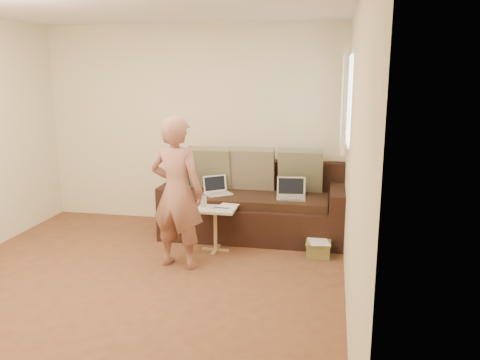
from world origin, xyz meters
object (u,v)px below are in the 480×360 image
(drinking_glass, at_px, (204,201))
(striped_box, at_px, (318,248))
(sofa, at_px, (254,202))
(person, at_px, (177,193))
(side_table, at_px, (215,230))
(laptop_white, at_px, (218,194))
(laptop_silver, at_px, (291,199))

(drinking_glass, bearing_deg, striped_box, 0.03)
(sofa, height_order, person, person)
(sofa, height_order, side_table, sofa)
(laptop_white, distance_m, drinking_glass, 0.49)
(laptop_white, height_order, side_table, laptop_white)
(laptop_white, xyz_separation_m, person, (-0.18, -1.04, 0.27))
(laptop_silver, xyz_separation_m, laptop_white, (-0.90, 0.05, 0.00))
(sofa, relative_size, side_table, 4.40)
(laptop_silver, height_order, person, person)
(drinking_glass, bearing_deg, laptop_white, 83.90)
(laptop_silver, relative_size, person, 0.22)
(striped_box, bearing_deg, laptop_white, 158.66)
(side_table, distance_m, drinking_glass, 0.35)
(sofa, xyz_separation_m, drinking_glass, (-0.48, -0.58, 0.13))
(person, relative_size, side_table, 3.17)
(sofa, distance_m, striped_box, 1.06)
(sofa, bearing_deg, person, -118.43)
(side_table, xyz_separation_m, striped_box, (1.16, 0.05, -0.16))
(person, distance_m, drinking_glass, 0.61)
(person, relative_size, striped_box, 5.79)
(sofa, height_order, laptop_white, sofa)
(person, relative_size, drinking_glass, 13.21)
(side_table, bearing_deg, striped_box, 2.55)
(side_table, height_order, striped_box, side_table)
(laptop_silver, distance_m, drinking_glass, 1.05)
(laptop_white, relative_size, side_table, 0.61)
(side_table, height_order, drinking_glass, drinking_glass)
(striped_box, bearing_deg, sofa, 145.04)
(side_table, xyz_separation_m, drinking_glass, (-0.14, 0.05, 0.31))
(drinking_glass, xyz_separation_m, striped_box, (1.30, 0.00, -0.47))
(laptop_white, bearing_deg, side_table, -118.03)
(sofa, relative_size, drinking_glass, 18.33)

